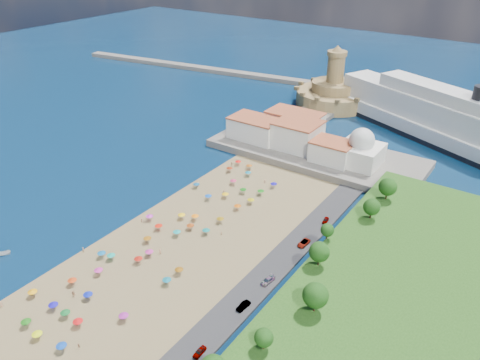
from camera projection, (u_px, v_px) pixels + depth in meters
The scene contains 12 objects.
ground at pixel (186, 228), 151.84m from camera, with size 700.00×700.00×0.00m, color #071938.
terrace at pixel (315, 153), 199.01m from camera, with size 90.00×36.00×3.00m, color #59544C.
jetty at pixel (307, 119), 235.49m from camera, with size 18.00×70.00×2.40m, color #59544C.
breakwater at pixel (209, 70), 316.96m from camera, with size 200.00×7.00×2.60m, color #59544C.
waterfront_buildings at pixel (290, 132), 202.96m from camera, with size 57.00×29.00×11.00m.
domed_building at pixel (360, 150), 184.03m from camera, with size 16.00×16.00×15.00m.
fortress at pixel (333, 93), 254.62m from camera, with size 40.00×40.00×32.40m.
cruise_ship at pixel (437, 121), 212.30m from camera, with size 131.52×74.28×29.55m.
beach_parasols at pixel (162, 237), 143.89m from camera, with size 30.27×116.94×2.20m.
beachgoers at pixel (165, 227), 150.57m from camera, with size 29.48×100.64×1.90m.
parked_cars at pixel (277, 271), 130.88m from camera, with size 2.64×69.71×1.42m.
hillside_trees at pixel (323, 260), 120.92m from camera, with size 15.28×110.32×7.93m.
Camera 1 is at (85.93, -93.91, 86.05)m, focal length 35.00 mm.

